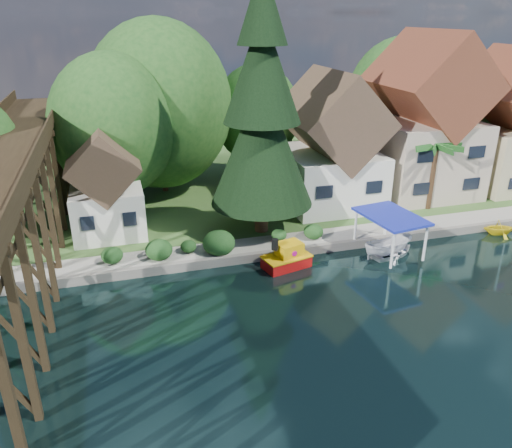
{
  "coord_description": "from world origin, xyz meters",
  "views": [
    {
      "loc": [
        -10.07,
        -21.01,
        15.56
      ],
      "look_at": [
        -2.25,
        6.0,
        3.61
      ],
      "focal_mm": 35.0,
      "sensor_mm": 36.0,
      "label": 1
    }
  ],
  "objects_px": {
    "tugboat": "(287,258)",
    "boat_canopy": "(389,238)",
    "boat_yellow": "(500,226)",
    "conifer": "(262,113)",
    "trestle_bridge": "(4,228)",
    "house_left": "(330,149)",
    "boat_white_a": "(393,250)",
    "shed": "(106,190)",
    "palm_tree": "(436,148)",
    "house_center": "(424,126)",
    "house_right": "(512,129)"
  },
  "relations": [
    {
      "from": "tugboat",
      "to": "boat_white_a",
      "type": "distance_m",
      "value": 7.7
    },
    {
      "from": "house_left",
      "to": "boat_canopy",
      "type": "bearing_deg",
      "value": -88.27
    },
    {
      "from": "house_right",
      "to": "boat_yellow",
      "type": "height_order",
      "value": "house_right"
    },
    {
      "from": "boat_white_a",
      "to": "house_left",
      "type": "bearing_deg",
      "value": -12.26
    },
    {
      "from": "house_left",
      "to": "palm_tree",
      "type": "distance_m",
      "value": 8.36
    },
    {
      "from": "house_left",
      "to": "house_right",
      "type": "distance_m",
      "value": 18.01
    },
    {
      "from": "trestle_bridge",
      "to": "boat_yellow",
      "type": "height_order",
      "value": "trestle_bridge"
    },
    {
      "from": "trestle_bridge",
      "to": "house_center",
      "type": "xyz_separation_m",
      "value": [
        32.0,
        11.33,
        1.07
      ]
    },
    {
      "from": "tugboat",
      "to": "boat_white_a",
      "type": "height_order",
      "value": "tugboat"
    },
    {
      "from": "tugboat",
      "to": "boat_canopy",
      "type": "distance_m",
      "value": 7.28
    },
    {
      "from": "conifer",
      "to": "trestle_bridge",
      "type": "bearing_deg",
      "value": -157.34
    },
    {
      "from": "house_center",
      "to": "conifer",
      "type": "bearing_deg",
      "value": -163.73
    },
    {
      "from": "conifer",
      "to": "palm_tree",
      "type": "height_order",
      "value": "conifer"
    },
    {
      "from": "shed",
      "to": "conifer",
      "type": "distance_m",
      "value": 12.42
    },
    {
      "from": "shed",
      "to": "boat_yellow",
      "type": "xyz_separation_m",
      "value": [
        28.3,
        -7.36,
        -3.19
      ]
    },
    {
      "from": "trestle_bridge",
      "to": "boat_white_a",
      "type": "xyz_separation_m",
      "value": [
        23.73,
        1.05,
        -4.98
      ]
    },
    {
      "from": "boat_yellow",
      "to": "conifer",
      "type": "bearing_deg",
      "value": 89.83
    },
    {
      "from": "boat_yellow",
      "to": "shed",
      "type": "bearing_deg",
      "value": 90.16
    },
    {
      "from": "boat_white_a",
      "to": "palm_tree",
      "type": "bearing_deg",
      "value": -64.42
    },
    {
      "from": "trestle_bridge",
      "to": "palm_tree",
      "type": "height_order",
      "value": "trestle_bridge"
    },
    {
      "from": "trestle_bridge",
      "to": "house_left",
      "type": "xyz_separation_m",
      "value": [
        23.0,
        10.83,
        -0.21
      ]
    },
    {
      "from": "trestle_bridge",
      "to": "house_center",
      "type": "distance_m",
      "value": 33.96
    },
    {
      "from": "house_left",
      "to": "boat_white_a",
      "type": "bearing_deg",
      "value": -85.73
    },
    {
      "from": "house_center",
      "to": "boat_white_a",
      "type": "xyz_separation_m",
      "value": [
        -8.27,
        -10.28,
        -6.05
      ]
    },
    {
      "from": "palm_tree",
      "to": "tugboat",
      "type": "bearing_deg",
      "value": -158.4
    },
    {
      "from": "boat_white_a",
      "to": "tugboat",
      "type": "bearing_deg",
      "value": 70.55
    },
    {
      "from": "conifer",
      "to": "boat_white_a",
      "type": "bearing_deg",
      "value": -35.23
    },
    {
      "from": "boat_white_a",
      "to": "conifer",
      "type": "bearing_deg",
      "value": 38.24
    },
    {
      "from": "house_center",
      "to": "conifer",
      "type": "xyz_separation_m",
      "value": [
        -16.15,
        -4.71,
        2.81
      ]
    },
    {
      "from": "conifer",
      "to": "palm_tree",
      "type": "xyz_separation_m",
      "value": [
        14.65,
        0.54,
        -3.62
      ]
    },
    {
      "from": "tugboat",
      "to": "boat_yellow",
      "type": "distance_m",
      "value": 17.26
    },
    {
      "from": "boat_canopy",
      "to": "boat_yellow",
      "type": "xyz_separation_m",
      "value": [
        10.0,
        0.87,
        -0.66
      ]
    },
    {
      "from": "house_left",
      "to": "tugboat",
      "type": "relative_size",
      "value": 3.19
    },
    {
      "from": "palm_tree",
      "to": "boat_canopy",
      "type": "bearing_deg",
      "value": -139.9
    },
    {
      "from": "house_left",
      "to": "house_center",
      "type": "distance_m",
      "value": 9.1
    },
    {
      "from": "trestle_bridge",
      "to": "house_left",
      "type": "relative_size",
      "value": 4.01
    },
    {
      "from": "shed",
      "to": "trestle_bridge",
      "type": "bearing_deg",
      "value": -118.19
    },
    {
      "from": "trestle_bridge",
      "to": "palm_tree",
      "type": "xyz_separation_m",
      "value": [
        30.49,
        7.16,
        0.26
      ]
    },
    {
      "from": "shed",
      "to": "boat_white_a",
      "type": "bearing_deg",
      "value": -23.85
    },
    {
      "from": "house_left",
      "to": "tugboat",
      "type": "distance_m",
      "value": 12.5
    },
    {
      "from": "boat_canopy",
      "to": "house_left",
      "type": "bearing_deg",
      "value": 91.73
    },
    {
      "from": "conifer",
      "to": "boat_white_a",
      "type": "distance_m",
      "value": 13.1
    },
    {
      "from": "palm_tree",
      "to": "boat_white_a",
      "type": "xyz_separation_m",
      "value": [
        -6.76,
        -6.11,
        -5.25
      ]
    },
    {
      "from": "shed",
      "to": "house_left",
      "type": "bearing_deg",
      "value": 4.77
    },
    {
      "from": "trestle_bridge",
      "to": "boat_yellow",
      "type": "distance_m",
      "value": 33.69
    },
    {
      "from": "conifer",
      "to": "house_right",
      "type": "bearing_deg",
      "value": 9.51
    },
    {
      "from": "house_left",
      "to": "tugboat",
      "type": "bearing_deg",
      "value": -126.51
    },
    {
      "from": "trestle_bridge",
      "to": "boat_yellow",
      "type": "relative_size",
      "value": 18.23
    },
    {
      "from": "house_left",
      "to": "shed",
      "type": "distance_m",
      "value": 18.11
    },
    {
      "from": "tugboat",
      "to": "boat_canopy",
      "type": "height_order",
      "value": "boat_canopy"
    }
  ]
}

